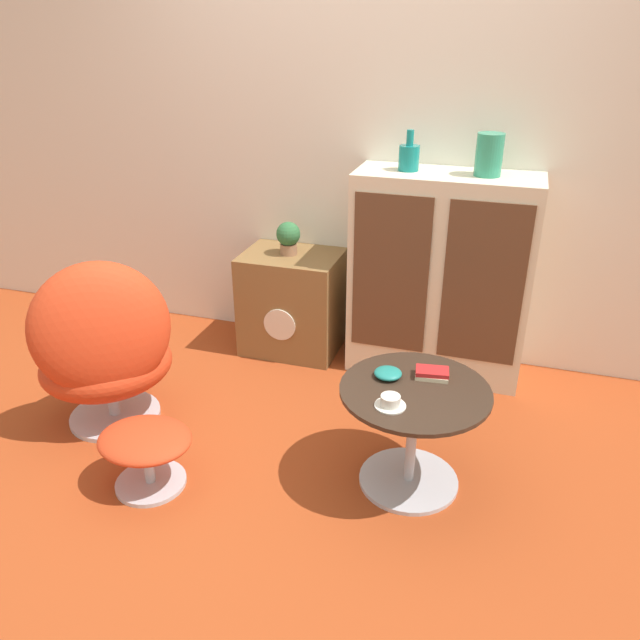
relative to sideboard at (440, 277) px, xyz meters
name	(u,v)px	position (x,y,z in m)	size (l,w,h in m)	color
ground_plane	(287,469)	(-0.49, -1.13, -0.57)	(12.00, 12.00, 0.00)	#9E3D19
wall_back	(367,128)	(-0.49, 0.23, 0.73)	(6.40, 0.06, 2.60)	silver
sideboard	(440,277)	(0.00, 0.00, 0.00)	(0.96, 0.40, 1.13)	beige
tv_console	(292,302)	(-0.86, -0.02, -0.26)	(0.57, 0.44, 0.61)	brown
egg_chair	(104,349)	(-1.44, -1.05, -0.14)	(0.86, 0.85, 0.90)	#B7B7BC
ottoman	(146,446)	(-1.02, -1.40, -0.36)	(0.41, 0.35, 0.28)	#B7B7BC
coffee_table	(413,424)	(0.05, -1.05, -0.26)	(0.62, 0.62, 0.48)	#B7B7BC
vase_leftmost	(409,157)	(-0.21, 0.00, 0.64)	(0.11, 0.11, 0.21)	#147A75
vase_inner_left	(489,155)	(0.19, 0.00, 0.67)	(0.13, 0.13, 0.21)	#2D8E6B
potted_plant	(288,237)	(-0.88, -0.02, 0.15)	(0.14, 0.14, 0.19)	#996B4C
teacup	(390,402)	(-0.02, -1.20, -0.07)	(0.12, 0.12, 0.05)	silver
book_stack	(432,373)	(0.10, -0.93, -0.07)	(0.15, 0.10, 0.04)	beige
bowl	(388,373)	(-0.08, -0.99, -0.07)	(0.12, 0.12, 0.04)	#1E7A70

